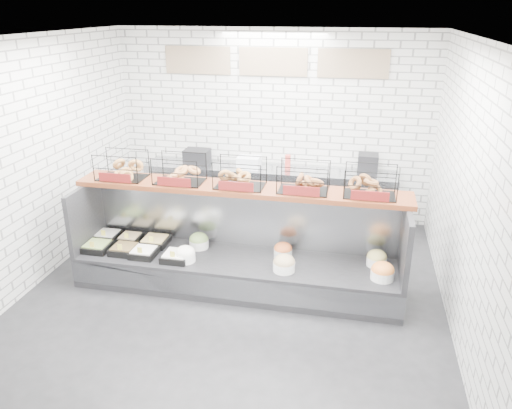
# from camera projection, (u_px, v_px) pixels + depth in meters

# --- Properties ---
(ground) EXTENTS (5.50, 5.50, 0.00)m
(ground) POSITION_uv_depth(u_px,v_px,m) (231.00, 298.00, 6.03)
(ground) COLOR black
(ground) RESTS_ON ground
(room_shell) EXTENTS (5.02, 5.51, 3.01)m
(room_shell) POSITION_uv_depth(u_px,v_px,m) (241.00, 120.00, 5.81)
(room_shell) COLOR silver
(room_shell) RESTS_ON ground
(display_case) EXTENTS (4.00, 0.90, 1.20)m
(display_case) POSITION_uv_depth(u_px,v_px,m) (236.00, 261.00, 6.22)
(display_case) COLOR black
(display_case) RESTS_ON ground
(bagel_shelf) EXTENTS (4.10, 0.50, 0.40)m
(bagel_shelf) POSITION_uv_depth(u_px,v_px,m) (240.00, 177.00, 5.99)
(bagel_shelf) COLOR #4F2111
(bagel_shelf) RESTS_ON display_case
(prep_counter) EXTENTS (4.00, 0.60, 1.20)m
(prep_counter) POSITION_uv_depth(u_px,v_px,m) (268.00, 193.00, 8.06)
(prep_counter) COLOR #93969B
(prep_counter) RESTS_ON ground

